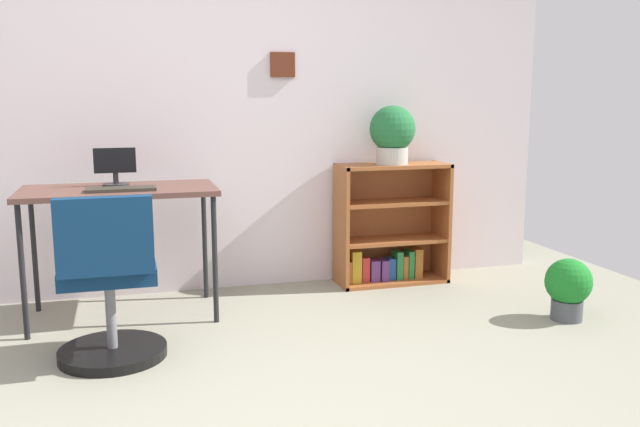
% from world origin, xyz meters
% --- Properties ---
extents(wall_back, '(5.20, 0.12, 2.49)m').
position_xyz_m(wall_back, '(0.00, 2.15, 1.24)').
color(wall_back, silver).
rests_on(wall_back, ground_plane).
extents(desk, '(1.08, 0.57, 0.76)m').
position_xyz_m(desk, '(-0.32, 1.66, 0.69)').
color(desk, brown).
rests_on(desk, ground_plane).
extents(monitor, '(0.23, 0.15, 0.22)m').
position_xyz_m(monitor, '(-0.34, 1.77, 0.86)').
color(monitor, '#262628').
rests_on(monitor, desk).
extents(keyboard, '(0.37, 0.14, 0.02)m').
position_xyz_m(keyboard, '(-0.31, 1.54, 0.76)').
color(keyboard, '#322D24').
rests_on(keyboard, desk).
extents(office_chair, '(0.52, 0.55, 0.83)m').
position_xyz_m(office_chair, '(-0.38, 0.97, 0.35)').
color(office_chair, black).
rests_on(office_chair, ground_plane).
extents(bookshelf_low, '(0.75, 0.30, 0.82)m').
position_xyz_m(bookshelf_low, '(1.44, 1.95, 0.36)').
color(bookshelf_low, '#9D552A').
rests_on(bookshelf_low, ground_plane).
extents(potted_plant_on_shelf, '(0.31, 0.31, 0.39)m').
position_xyz_m(potted_plant_on_shelf, '(1.43, 1.90, 1.03)').
color(potted_plant_on_shelf, '#B7B2A8').
rests_on(potted_plant_on_shelf, bookshelf_low).
extents(potted_plant_floor, '(0.26, 0.26, 0.36)m').
position_xyz_m(potted_plant_floor, '(2.11, 0.90, 0.20)').
color(potted_plant_floor, '#474C51').
rests_on(potted_plant_floor, ground_plane).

